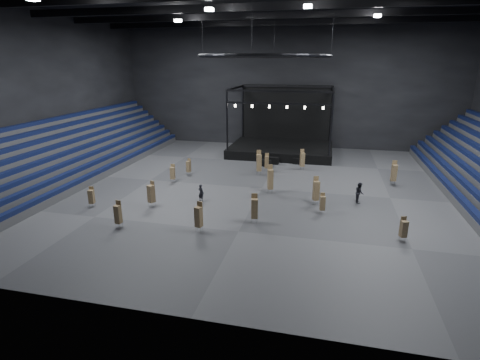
% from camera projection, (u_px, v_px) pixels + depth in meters
% --- Properties ---
extents(floor, '(50.00, 50.00, 0.00)m').
position_uv_depth(floor, '(262.00, 188.00, 38.60)').
color(floor, '#49494B').
rests_on(floor, ground).
extents(wall_back, '(50.00, 0.20, 18.00)m').
position_uv_depth(wall_back, '(288.00, 86.00, 55.34)').
color(wall_back, black).
rests_on(wall_back, ground).
extents(wall_front, '(50.00, 0.20, 18.00)m').
position_uv_depth(wall_front, '(183.00, 146.00, 16.38)').
color(wall_front, black).
rests_on(wall_front, ground).
extents(wall_left, '(0.20, 42.00, 18.00)m').
position_uv_depth(wall_left, '(40.00, 95.00, 41.27)').
color(wall_left, black).
rests_on(wall_left, ground).
extents(bleachers_left, '(7.20, 40.00, 6.40)m').
position_uv_depth(bleachers_left, '(66.00, 159.00, 43.04)').
color(bleachers_left, '#464749').
rests_on(bleachers_left, floor).
extents(stage, '(14.00, 10.00, 9.20)m').
position_uv_depth(stage, '(282.00, 143.00, 53.22)').
color(stage, black).
rests_on(stage, floor).
extents(truss_ring, '(12.30, 12.30, 5.15)m').
position_uv_depth(truss_ring, '(264.00, 56.00, 34.64)').
color(truss_ring, black).
rests_on(truss_ring, ceiling).
extents(roof_girders, '(49.00, 30.35, 0.70)m').
position_uv_depth(roof_girders, '(265.00, 6.00, 33.36)').
color(roof_girders, black).
rests_on(roof_girders, ceiling).
extents(floodlights, '(28.60, 16.60, 0.25)m').
position_uv_depth(floodlights, '(257.00, 8.00, 29.84)').
color(floodlights, white).
rests_on(floodlights, roof_girders).
extents(flight_case_left, '(1.36, 0.94, 0.82)m').
position_uv_depth(flight_case_left, '(266.00, 163.00, 46.56)').
color(flight_case_left, black).
rests_on(flight_case_left, floor).
extents(flight_case_mid, '(1.39, 0.79, 0.89)m').
position_uv_depth(flight_case_mid, '(273.00, 161.00, 47.61)').
color(flight_case_mid, black).
rests_on(flight_case_mid, floor).
extents(flight_case_right, '(1.19, 0.64, 0.77)m').
position_uv_depth(flight_case_right, '(297.00, 161.00, 47.60)').
color(flight_case_right, black).
rests_on(flight_case_right, floor).
extents(chair_stack_0, '(0.50, 0.50, 1.87)m').
position_uv_depth(chair_stack_0, '(322.00, 203.00, 31.96)').
color(chair_stack_0, silver).
rests_on(chair_stack_0, floor).
extents(chair_stack_1, '(0.50, 0.50, 2.16)m').
position_uv_depth(chair_stack_1, '(267.00, 162.00, 44.37)').
color(chair_stack_1, silver).
rests_on(chair_stack_1, floor).
extents(chair_stack_2, '(0.69, 0.69, 2.40)m').
position_uv_depth(chair_stack_2, '(151.00, 193.00, 33.43)').
color(chair_stack_2, silver).
rests_on(chair_stack_2, floor).
extents(chair_stack_3, '(0.67, 0.67, 2.87)m').
position_uv_depth(chair_stack_3, '(259.00, 162.00, 42.87)').
color(chair_stack_3, silver).
rests_on(chair_stack_3, floor).
extents(chair_stack_4, '(0.64, 0.64, 2.51)m').
position_uv_depth(chair_stack_4, '(302.00, 159.00, 44.88)').
color(chair_stack_4, silver).
rests_on(chair_stack_4, floor).
extents(chair_stack_5, '(0.61, 0.61, 2.40)m').
position_uv_depth(chair_stack_5, '(199.00, 216.00, 28.55)').
color(chair_stack_5, silver).
rests_on(chair_stack_5, floor).
extents(chair_stack_6, '(0.57, 0.57, 2.62)m').
position_uv_depth(chair_stack_6, '(394.00, 172.00, 39.39)').
color(chair_stack_6, silver).
rests_on(chair_stack_6, floor).
extents(chair_stack_7, '(0.67, 0.67, 2.65)m').
position_uv_depth(chair_stack_7, '(316.00, 190.00, 33.96)').
color(chair_stack_7, silver).
rests_on(chair_stack_7, floor).
extents(chair_stack_8, '(0.51, 0.51, 1.90)m').
position_uv_depth(chair_stack_8, '(91.00, 196.00, 33.41)').
color(chair_stack_8, silver).
rests_on(chair_stack_8, floor).
extents(chair_stack_9, '(0.48, 0.48, 2.23)m').
position_uv_depth(chair_stack_9, '(118.00, 214.00, 29.26)').
color(chair_stack_9, silver).
rests_on(chair_stack_9, floor).
extents(chair_stack_10, '(0.52, 0.52, 2.01)m').
position_uv_depth(chair_stack_10, '(173.00, 173.00, 40.23)').
color(chair_stack_10, silver).
rests_on(chair_stack_10, floor).
extents(chair_stack_11, '(0.63, 0.63, 2.47)m').
position_uv_depth(chair_stack_11, '(254.00, 208.00, 30.06)').
color(chair_stack_11, silver).
rests_on(chair_stack_11, floor).
extents(chair_stack_12, '(0.56, 0.56, 1.89)m').
position_uv_depth(chair_stack_12, '(404.00, 228.00, 27.03)').
color(chair_stack_12, silver).
rests_on(chair_stack_12, floor).
extents(chair_stack_13, '(0.66, 0.66, 2.89)m').
position_uv_depth(chair_stack_13, '(270.00, 179.00, 36.87)').
color(chair_stack_13, silver).
rests_on(chair_stack_13, floor).
extents(chair_stack_14, '(0.48, 0.48, 1.91)m').
position_uv_depth(chair_stack_14, '(189.00, 166.00, 42.93)').
color(chair_stack_14, silver).
rests_on(chair_stack_14, floor).
extents(man_center, '(0.71, 0.60, 1.65)m').
position_uv_depth(man_center, '(201.00, 193.00, 34.87)').
color(man_center, black).
rests_on(man_center, floor).
extents(crew_member, '(0.79, 0.98, 1.91)m').
position_uv_depth(crew_member, '(359.00, 193.00, 34.55)').
color(crew_member, black).
rests_on(crew_member, floor).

